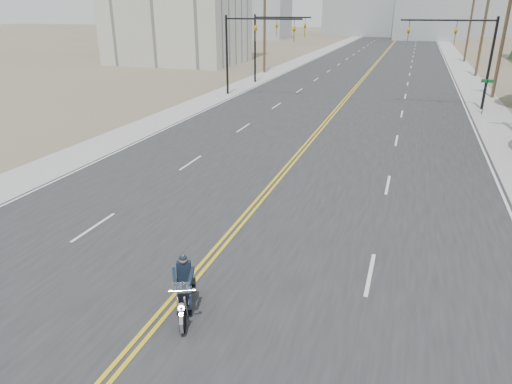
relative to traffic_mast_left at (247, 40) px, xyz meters
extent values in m
plane|color=#776D56|center=(8.98, -32.00, -4.94)|extent=(400.00, 400.00, 0.00)
cube|color=#303033|center=(8.98, 38.00, -4.93)|extent=(20.00, 200.00, 0.01)
cube|color=#A5A5A0|center=(-2.52, 38.00, -4.93)|extent=(3.00, 200.00, 0.01)
cube|color=#A5A5A0|center=(20.48, 38.00, -4.93)|extent=(3.00, 200.00, 0.01)
cylinder|color=black|center=(-2.02, 0.00, -1.44)|extent=(0.20, 0.20, 7.00)
cylinder|color=black|center=(1.48, 0.00, 1.76)|extent=(7.00, 0.14, 0.14)
imported|color=#BF8C0C|center=(0.78, 0.00, 1.11)|extent=(0.21, 0.26, 1.30)
imported|color=#BF8C0C|center=(4.28, 0.00, 1.11)|extent=(0.21, 0.26, 1.30)
cylinder|color=black|center=(19.98, 0.00, -1.44)|extent=(0.20, 0.20, 7.00)
cylinder|color=black|center=(16.48, 0.00, 1.76)|extent=(7.00, 0.14, 0.14)
imported|color=#BF8C0C|center=(17.18, 0.00, 1.11)|extent=(0.21, 0.26, 1.30)
imported|color=#BF8C0C|center=(13.68, 0.00, 1.11)|extent=(0.21, 0.26, 1.30)
cylinder|color=black|center=(-2.02, 8.00, -1.44)|extent=(0.20, 0.20, 7.00)
cylinder|color=black|center=(0.98, 8.00, 1.76)|extent=(6.00, 0.14, 0.14)
imported|color=#BF8C0C|center=(0.38, 8.00, 1.11)|extent=(0.21, 0.26, 1.30)
imported|color=#BF8C0C|center=(3.38, 8.00, 1.11)|extent=(0.21, 0.26, 1.30)
cylinder|color=black|center=(19.78, -2.00, -3.64)|extent=(0.06, 0.06, 2.60)
cube|color=#0C5926|center=(19.78, -2.00, -2.44)|extent=(0.90, 0.03, 0.25)
cylinder|color=brown|center=(21.48, 6.00, 0.56)|extent=(0.30, 0.30, 11.00)
cylinder|color=brown|center=(21.48, 21.00, 0.81)|extent=(0.30, 0.30, 11.50)
cylinder|color=brown|center=(21.48, 38.00, 0.56)|extent=(0.30, 0.30, 11.00)
cylinder|color=brown|center=(-3.52, 16.00, 0.31)|extent=(0.30, 0.30, 10.50)
cube|color=#ADB2B7|center=(16.98, 93.00, 2.06)|extent=(18.00, 14.00, 14.00)
cube|color=#B7BCC6|center=(33.98, 118.00, 1.06)|extent=(14.00, 14.00, 12.00)
cube|color=#ADB2B7|center=(-41.02, 98.00, 3.06)|extent=(12.00, 12.00, 16.00)
camera|label=1|loc=(14.52, -40.40, 2.58)|focal=32.00mm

